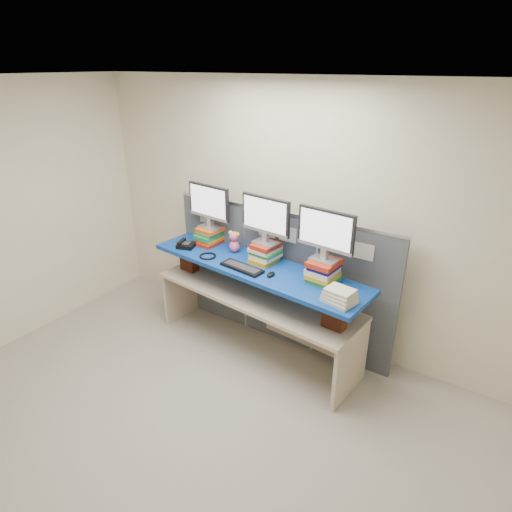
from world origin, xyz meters
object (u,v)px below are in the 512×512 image
Objects in this scene: desk_phone at (186,245)px; monitor_left at (209,204)px; monitor_right at (326,232)px; blue_board at (256,267)px; desk at (256,305)px; monitor_center at (266,217)px; keyboard at (242,268)px.

monitor_left is at bearing 36.48° from desk_phone.
desk_phone is (-1.62, -0.08, -0.46)m from monitor_right.
blue_board is at bearing -15.57° from desk_phone.
monitor_left is (-0.74, 0.20, 0.93)m from desk.
blue_board is at bearing -8.93° from monitor_left.
monitor_right is (0.71, 0.04, 0.96)m from desk.
blue_board is 10.81× the size of desk_phone.
monitor_right is at bearing -15.07° from desk_phone.
desk is 4.21× the size of monitor_left.
blue_board is 4.31× the size of monitor_center.
desk_phone is at bearing -119.53° from monitor_left.
keyboard is (-0.07, -0.15, 0.04)m from blue_board.
monitor_center reaches higher than monitor_left.
desk_phone is (-0.94, -0.15, -0.45)m from monitor_center.
monitor_right is (0.71, 0.04, 0.51)m from blue_board.
desk_phone reaches higher than desk.
monitor_right is 1.69m from desk_phone.
blue_board is at bearing 72.56° from keyboard.
monitor_center is 1.17× the size of keyboard.
monitor_center is (0.04, 0.12, 0.50)m from blue_board.
monitor_right reaches higher than monitor_left.
blue_board is 4.31× the size of monitor_right.
keyboard is at bearing -25.58° from desk_phone.
monitor_center is 1.00× the size of monitor_right.
blue_board is at bearing -80.23° from desk.
monitor_left is 1.17× the size of keyboard.
blue_board is 0.91m from desk_phone.
blue_board is (0.00, -0.00, 0.44)m from desk.
monitor_right is (1.45, -0.16, 0.02)m from monitor_left.
monitor_left reaches higher than blue_board.
monitor_right reaches higher than desk.
monitor_center is 0.68m from monitor_right.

